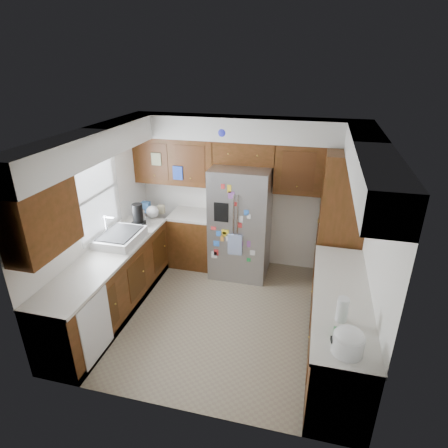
% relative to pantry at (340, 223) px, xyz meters
% --- Properties ---
extents(floor, '(3.60, 3.60, 0.00)m').
position_rel_pantry_xyz_m(floor, '(-1.50, -1.15, -1.07)').
color(floor, gray).
rests_on(floor, ground).
extents(room_shell, '(3.64, 3.24, 2.52)m').
position_rel_pantry_xyz_m(room_shell, '(-1.61, -0.79, 0.75)').
color(room_shell, white).
rests_on(room_shell, ground).
extents(left_counter_run, '(1.36, 3.20, 0.92)m').
position_rel_pantry_xyz_m(left_counter_run, '(-2.86, -1.12, -0.65)').
color(left_counter_run, '#3C250B').
rests_on(left_counter_run, ground).
extents(right_counter_run, '(0.63, 2.25, 0.92)m').
position_rel_pantry_xyz_m(right_counter_run, '(0.00, -1.62, -0.65)').
color(right_counter_run, '#3C250B').
rests_on(right_counter_run, ground).
extents(pantry, '(0.60, 0.90, 2.15)m').
position_rel_pantry_xyz_m(pantry, '(0.00, 0.00, 0.00)').
color(pantry, '#3C250B').
rests_on(pantry, ground).
extents(fridge, '(0.90, 0.79, 1.80)m').
position_rel_pantry_xyz_m(fridge, '(-1.50, 0.05, -0.17)').
color(fridge, gray).
rests_on(fridge, ground).
extents(bridge_cabinet, '(0.96, 0.34, 0.35)m').
position_rel_pantry_xyz_m(bridge_cabinet, '(-1.50, 0.28, 0.90)').
color(bridge_cabinet, '#3C250B').
rests_on(bridge_cabinet, fridge).
extents(fridge_top_items, '(0.74, 0.37, 0.27)m').
position_rel_pantry_xyz_m(fridge_top_items, '(-1.55, 0.24, 1.20)').
color(fridge_top_items, '#292DCD').
rests_on(fridge_top_items, bridge_cabinet).
extents(sink_assembly, '(0.52, 0.70, 0.37)m').
position_rel_pantry_xyz_m(sink_assembly, '(-3.00, -1.05, -0.09)').
color(sink_assembly, white).
rests_on(sink_assembly, left_counter_run).
extents(left_counter_clutter, '(0.39, 0.87, 0.38)m').
position_rel_pantry_xyz_m(left_counter_clutter, '(-2.96, -0.33, -0.02)').
color(left_counter_clutter, black).
rests_on(left_counter_clutter, left_counter_run).
extents(rice_cooker, '(0.29, 0.28, 0.24)m').
position_rel_pantry_xyz_m(rice_cooker, '(-0.00, -2.53, -0.03)').
color(rice_cooker, white).
rests_on(rice_cooker, right_counter_run).
extents(paper_towel, '(0.11, 0.11, 0.26)m').
position_rel_pantry_xyz_m(paper_towel, '(-0.04, -2.09, -0.03)').
color(paper_towel, white).
rests_on(paper_towel, right_counter_run).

